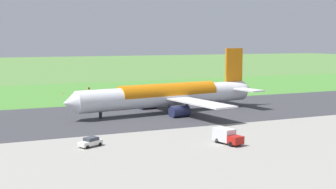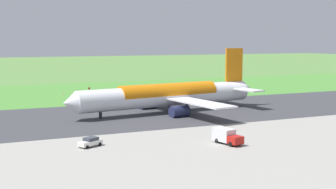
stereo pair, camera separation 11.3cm
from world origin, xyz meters
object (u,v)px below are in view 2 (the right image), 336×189
object	(u,v)px
airliner_main	(169,95)
service_truck_fuel	(227,136)
no_stopping_sign	(89,91)
traffic_cone_orange	(63,93)
service_car_followme	(90,142)

from	to	relation	value
airliner_main	service_truck_fuel	size ratio (longest dim) A/B	8.80
no_stopping_sign	traffic_cone_orange	xyz separation A→B (m)	(7.00, -7.79, -1.32)
airliner_main	traffic_cone_orange	size ratio (longest dim) A/B	98.33
airliner_main	service_car_followme	bearing A→B (deg)	46.27
airliner_main	traffic_cone_orange	world-z (taller)	airliner_main
service_car_followme	traffic_cone_orange	size ratio (longest dim) A/B	8.28
service_truck_fuel	traffic_cone_orange	distance (m)	87.00
no_stopping_sign	traffic_cone_orange	world-z (taller)	no_stopping_sign
airliner_main	service_car_followme	size ratio (longest dim) A/B	11.87
airliner_main	traffic_cone_orange	bearing A→B (deg)	-71.47
service_car_followme	traffic_cone_orange	world-z (taller)	service_car_followme
service_truck_fuel	service_car_followme	bearing A→B (deg)	-18.79
service_car_followme	no_stopping_sign	distance (m)	73.12
no_stopping_sign	traffic_cone_orange	size ratio (longest dim) A/B	4.89
airliner_main	no_stopping_sign	world-z (taller)	airliner_main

